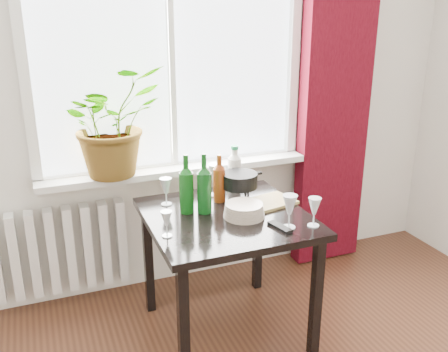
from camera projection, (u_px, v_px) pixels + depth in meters
name	position (u px, v px, depth m)	size (l,w,h in m)	color
window	(170.00, 42.00, 2.96)	(1.72, 0.08, 1.62)	white
windowsill	(177.00, 169.00, 3.16)	(1.72, 0.20, 0.04)	silver
curtain	(336.00, 85.00, 3.36)	(0.50, 0.12, 2.56)	#39050E
radiator	(61.00, 250.00, 3.08)	(0.80, 0.10, 0.55)	silver
table	(227.00, 230.00, 2.73)	(0.85, 0.85, 0.74)	black
potted_plant	(112.00, 122.00, 2.90)	(0.58, 0.51, 0.65)	#3B691C
wine_bottle_left	(186.00, 183.00, 2.67)	(0.08, 0.08, 0.33)	#0D4611
wine_bottle_right	(204.00, 183.00, 2.67)	(0.08, 0.08, 0.34)	#0C4012
bottle_amber	(219.00, 178.00, 2.83)	(0.07, 0.07, 0.29)	maroon
cleaning_bottle	(234.00, 168.00, 3.01)	(0.08, 0.08, 0.28)	silver
wineglass_front_right	(289.00, 211.00, 2.51)	(0.08, 0.08, 0.18)	silver
wineglass_far_right	(314.00, 212.00, 2.53)	(0.07, 0.07, 0.16)	white
wineglass_back_center	(215.00, 179.00, 2.93)	(0.08, 0.08, 0.20)	silver
wineglass_back_left	(166.00, 191.00, 2.80)	(0.07, 0.07, 0.16)	silver
wineglass_front_left	(167.00, 224.00, 2.42)	(0.06, 0.06, 0.14)	silver
plate_stack	(244.00, 210.00, 2.66)	(0.22, 0.22, 0.07)	#C1B1A0
fondue_pot	(239.00, 186.00, 2.88)	(0.24, 0.21, 0.16)	black
tv_remote	(280.00, 227.00, 2.53)	(0.04, 0.15, 0.02)	black
cutting_board	(267.00, 203.00, 2.83)	(0.31, 0.20, 0.02)	#A18749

